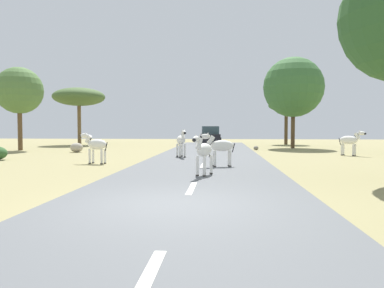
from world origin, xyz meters
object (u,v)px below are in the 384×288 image
zebra_3 (203,151)px  rock_0 (256,148)px  zebra_4 (350,140)px  tree_1 (79,97)px  tree_0 (19,91)px  car_0 (210,136)px  zebra_1 (96,145)px  rock_1 (77,148)px  zebra_0 (181,140)px  zebra_2 (220,146)px  tree_5 (286,106)px  tree_4 (293,87)px

zebra_3 → rock_0: bearing=-82.2°
zebra_4 → tree_1: size_ratio=0.28×
tree_0 → tree_1: tree_0 is taller
car_0 → tree_1: size_ratio=0.81×
tree_0 → tree_1: size_ratio=1.11×
zebra_1 → rock_1: size_ratio=1.78×
zebra_0 → tree_1: (-11.47, 14.36, 3.62)m
zebra_4 → rock_0: zebra_4 is taller
car_0 → tree_0: (-13.55, -10.82, 3.49)m
tree_1 → zebra_4: bearing=-29.2°
zebra_2 → tree_0: (-14.62, 10.40, 3.44)m
zebra_3 → tree_0: size_ratio=0.24×
tree_1 → tree_5: bearing=6.8°
car_0 → tree_4: tree_4 is taller
zebra_2 → tree_0: tree_0 is taller
zebra_2 → tree_0: bearing=43.0°
zebra_0 → tree_1: bearing=-70.3°
tree_0 → rock_1: bearing=-19.1°
car_0 → rock_0: car_0 is taller
tree_0 → zebra_2: bearing=-35.4°
zebra_4 → rock_1: zebra_4 is taller
tree_0 → tree_4: (20.46, 4.63, 0.57)m
tree_1 → tree_4: size_ratio=0.75×
tree_0 → tree_5: tree_0 is taller
zebra_3 → tree_1: tree_1 is taller
rock_0 → tree_4: bearing=41.4°
zebra_0 → tree_5: (8.54, 16.74, 2.82)m
zebra_3 → rock_0: 15.44m
zebra_0 → zebra_2: bearing=95.6°
zebra_4 → rock_0: 7.19m
zebra_4 → tree_5: bearing=-134.3°
zebra_4 → zebra_2: bearing=-6.5°
zebra_2 → rock_0: bearing=-23.7°
zebra_4 → zebra_0: bearing=-35.3°
car_0 → tree_1: (-12.53, -2.17, 3.73)m
tree_1 → rock_0: 18.16m
tree_4 → rock_0: bearing=-138.6°
zebra_0 → tree_0: size_ratio=0.26×
tree_5 → tree_0: bearing=-152.3°
zebra_2 → tree_1: size_ratio=0.27×
tree_5 → zebra_0: bearing=-117.0°
zebra_1 → zebra_4: zebra_4 is taller
zebra_1 → zebra_3: bearing=-110.3°
zebra_0 → rock_0: (4.76, 7.51, -0.82)m
zebra_0 → zebra_4: zebra_0 is taller
zebra_0 → zebra_3: 7.74m
tree_0 → rock_1: (4.93, -1.71, -4.02)m
zebra_3 → zebra_2: bearing=-81.1°
zebra_1 → tree_0: (-8.88, 9.19, 3.47)m
zebra_4 → tree_4: 9.04m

